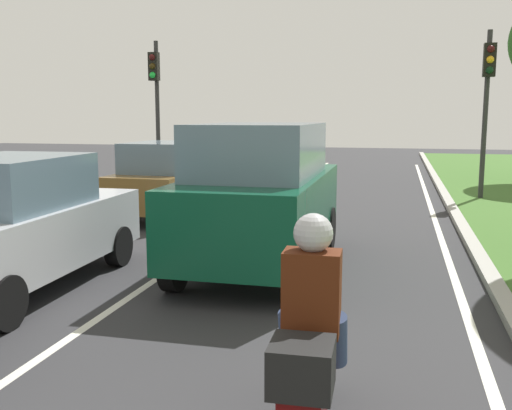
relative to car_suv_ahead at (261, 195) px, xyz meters
The scene contains 11 objects.
ground_plane 4.58m from the car_suv_ahead, 98.44° to the left, with size 60.00×60.00×0.00m, color #2D2D30.
lane_line_center 4.73m from the car_suv_ahead, 107.12° to the left, with size 0.12×32.00×0.01m, color silver.
lane_line_right_edge 5.41m from the car_suv_ahead, 56.07° to the left, with size 0.12×32.00×0.01m, color silver.
curb_right 5.69m from the car_suv_ahead, 51.80° to the left, with size 0.24×48.00×0.12m, color #9E9B93.
car_suv_ahead is the anchor object (origin of this frame).
car_sedan_left_lane 3.60m from the car_suv_ahead, 147.69° to the right, with size 1.92×4.34×1.86m.
car_hatchback_far 5.16m from the car_suv_ahead, 128.58° to the left, with size 1.83×3.75×1.78m.
motorcycle 5.14m from the car_suv_ahead, 72.76° to the right, with size 0.41×1.90×1.01m.
rider_person 5.06m from the car_suv_ahead, 72.62° to the right, with size 0.51×0.41×1.16m.
traffic_light_near_right 9.90m from the car_suv_ahead, 63.03° to the left, with size 0.32×0.50×4.71m.
traffic_light_overhead_left 11.14m from the car_suv_ahead, 121.65° to the left, with size 0.32×0.50×4.79m.
Camera 1 is at (2.71, 0.84, 2.42)m, focal length 40.85 mm.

